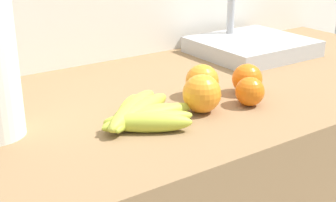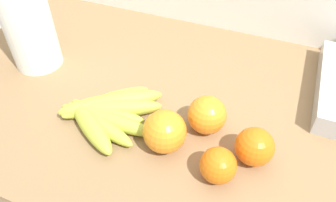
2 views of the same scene
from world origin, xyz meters
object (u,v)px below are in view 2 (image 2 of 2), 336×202
orange_back_left (254,147)px  paper_towel_roll (24,14)px  orange_far_right (218,165)px  orange_back_right (165,132)px  orange_center (207,115)px  banana_bunch (105,113)px

orange_back_left → paper_towel_roll: bearing=170.1°
orange_far_right → paper_towel_roll: size_ratio=0.22×
orange_far_right → orange_back_right: bearing=165.3°
orange_far_right → orange_back_left: orange_back_left is taller
orange_center → orange_far_right: bearing=-63.1°
orange_back_right → paper_towel_roll: 0.43m
banana_bunch → paper_towel_roll: bearing=156.7°
orange_back_right → paper_towel_roll: (-0.39, 0.13, 0.09)m
banana_bunch → paper_towel_roll: paper_towel_roll is taller
orange_back_right → paper_towel_roll: size_ratio=0.28×
orange_back_left → paper_towel_roll: paper_towel_roll is taller
banana_bunch → orange_back_left: orange_back_left is taller
orange_back_right → banana_bunch: bearing=172.1°
orange_back_right → orange_far_right: bearing=-14.7°
banana_bunch → orange_far_right: 0.26m
orange_back_left → orange_far_right: bearing=-128.9°
banana_bunch → orange_back_right: bearing=-7.9°
orange_back_left → paper_towel_roll: (-0.55, 0.10, 0.10)m
orange_far_right → orange_center: size_ratio=0.84×
orange_back_right → orange_center: bearing=51.2°
paper_towel_roll → orange_back_left: bearing=-9.9°
orange_back_right → paper_towel_roll: bearing=161.9°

